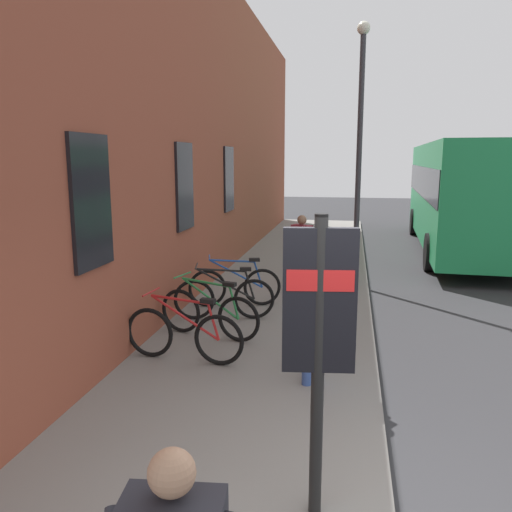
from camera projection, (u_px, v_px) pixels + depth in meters
name	position (u px, v px, depth m)	size (l,w,h in m)	color
ground	(425.00, 316.00, 9.62)	(60.00, 60.00, 0.00)	#2D2D30
sidewalk_pavement	(291.00, 282.00, 12.03)	(24.00, 3.50, 0.12)	gray
station_facade	(216.00, 130.00, 12.69)	(22.00, 0.65, 7.20)	brown
bicycle_mid_rack	(184.00, 334.00, 7.13)	(0.48, 1.77, 0.97)	black
bicycle_far_end	(209.00, 313.00, 8.09)	(0.60, 1.73, 0.97)	black
bicycle_under_window	(225.00, 298.00, 9.00)	(0.56, 1.74, 0.97)	black
bicycle_leaning_wall	(235.00, 286.00, 9.81)	(0.63, 1.72, 0.97)	black
transit_info_sign	(319.00, 321.00, 3.84)	(0.15, 0.56, 2.40)	black
city_bus	(463.00, 191.00, 16.09)	(10.61, 3.06, 3.35)	#1E8C4C
pedestrian_by_facade	(302.00, 242.00, 11.40)	(0.40, 0.55, 1.57)	maroon
pedestrian_near_bus	(313.00, 304.00, 6.31)	(0.53, 0.48, 1.69)	#334C8C
street_lamp	(360.00, 134.00, 11.25)	(0.28, 0.28, 5.64)	#333338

